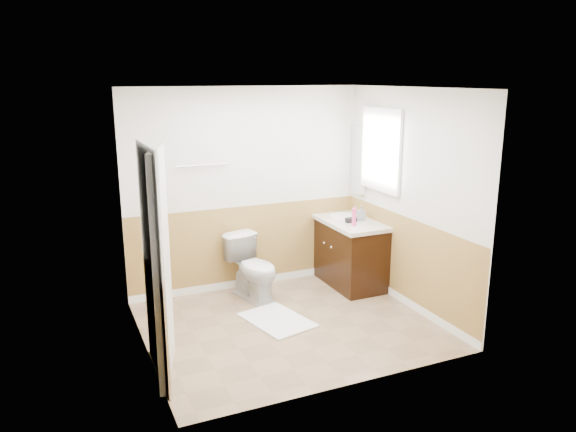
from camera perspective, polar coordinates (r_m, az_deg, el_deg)
name	(u,v)px	position (r m, az deg, el deg)	size (l,w,h in m)	color
floor	(289,325)	(6.08, 0.09, -11.20)	(3.00, 3.00, 0.00)	#8C7051
ceiling	(289,88)	(5.49, 0.10, 13.07)	(3.00, 3.00, 0.00)	white
wall_back	(246,190)	(6.84, -4.33, 2.71)	(3.00, 3.00, 0.00)	silver
wall_front	(353,248)	(4.54, 6.76, -3.30)	(3.00, 3.00, 0.00)	silver
wall_left	(140,229)	(5.25, -15.05, -1.29)	(3.00, 3.00, 0.00)	silver
wall_right	(410,200)	(6.40, 12.48, 1.61)	(3.00, 3.00, 0.00)	silver
wainscot_back	(248,248)	(7.01, -4.18, -3.32)	(3.00, 3.00, 0.00)	#A48041
wainscot_front	(350,332)	(4.83, 6.43, -11.78)	(3.00, 3.00, 0.00)	#A48041
wainscot_left	(146,304)	(5.50, -14.42, -8.83)	(2.60, 2.60, 0.00)	#A48041
wainscot_right	(406,263)	(6.59, 12.05, -4.77)	(2.60, 2.60, 0.00)	#A48041
toilet	(254,268)	(6.66, -3.58, -5.35)	(0.43, 0.75, 0.76)	silver
bath_mat	(277,320)	(6.17, -1.13, -10.69)	(0.55, 0.80, 0.02)	white
vanity_cabinet	(348,253)	(7.15, 6.24, -3.86)	(0.55, 1.10, 0.80)	black
vanity_knob_left	(332,247)	(6.89, 4.52, -3.23)	(0.03, 0.03, 0.03)	silver
vanity_knob_right	(324,243)	(7.05, 3.75, -2.79)	(0.03, 0.03, 0.03)	silver
countertop	(348,222)	(7.03, 6.26, -0.57)	(0.60, 1.15, 0.05)	beige
sink_basin	(343,216)	(7.15, 5.74, -0.01)	(0.36, 0.36, 0.02)	white
faucet	(356,210)	(7.23, 6.99, 0.59)	(0.02, 0.02, 0.14)	silver
lotion_bottle	(354,217)	(6.72, 6.83, -0.10)	(0.05, 0.05, 0.22)	#E63B83
soap_dispenser	(361,213)	(6.99, 7.56, 0.32)	(0.09, 0.09, 0.19)	gray
hair_dryer_body	(351,220)	(6.89, 6.53, -0.38)	(0.07, 0.07, 0.14)	black
hair_dryer_handle	(347,221)	(6.92, 6.12, -0.56)	(0.03, 0.03, 0.07)	black
mirror_panel	(359,161)	(7.23, 7.31, 5.68)	(0.02, 0.35, 0.90)	silver
window_frame	(381,150)	(6.77, 9.56, 6.73)	(0.04, 0.80, 1.00)	white
window_glass	(382,150)	(6.78, 9.68, 6.74)	(0.01, 0.70, 0.90)	white
door	(162,266)	(4.91, -12.88, -5.05)	(0.05, 0.80, 2.04)	white
door_frame	(153,266)	(4.89, -13.76, -5.04)	(0.02, 0.92, 2.10)	white
door_knob	(162,261)	(5.25, -12.90, -4.59)	(0.06, 0.06, 0.06)	silver
towel_bar	(203,165)	(6.57, -8.77, 5.21)	(0.02, 0.02, 0.62)	silver
tp_holder_bar	(241,235)	(6.87, -4.83, -1.97)	(0.02, 0.02, 0.14)	silver
tp_roll	(241,235)	(6.87, -4.83, -1.97)	(0.11, 0.11, 0.10)	white
tp_sheet	(242,243)	(6.90, -4.81, -2.84)	(0.10, 0.01, 0.16)	white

